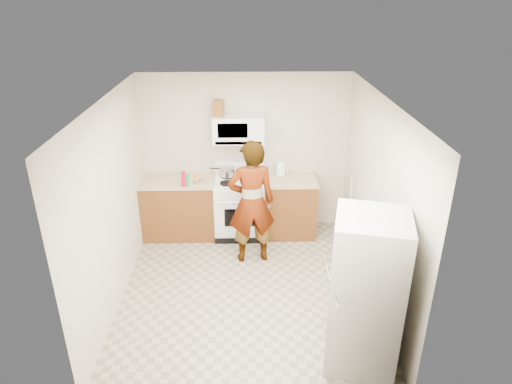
{
  "coord_description": "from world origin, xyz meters",
  "views": [
    {
      "loc": [
        0.0,
        -4.95,
        3.65
      ],
      "look_at": [
        0.14,
        0.55,
        1.15
      ],
      "focal_mm": 32.0,
      "sensor_mm": 36.0,
      "label": 1
    }
  ],
  "objects_px": {
    "fridge": "(366,293)",
    "kettle": "(281,169)",
    "microwave": "(238,129)",
    "gas_range": "(239,206)",
    "saucepan": "(227,171)",
    "person": "(251,203)"
  },
  "relations": [
    {
      "from": "fridge",
      "to": "saucepan",
      "type": "distance_m",
      "value": 3.24
    },
    {
      "from": "gas_range",
      "to": "saucepan",
      "type": "bearing_deg",
      "value": 140.83
    },
    {
      "from": "microwave",
      "to": "person",
      "type": "distance_m",
      "value": 1.2
    },
    {
      "from": "fridge",
      "to": "saucepan",
      "type": "relative_size",
      "value": 6.91
    },
    {
      "from": "person",
      "to": "kettle",
      "type": "height_order",
      "value": "person"
    },
    {
      "from": "fridge",
      "to": "saucepan",
      "type": "xyz_separation_m",
      "value": [
        -1.47,
        2.88,
        0.17
      ]
    },
    {
      "from": "person",
      "to": "gas_range",
      "type": "bearing_deg",
      "value": -84.48
    },
    {
      "from": "microwave",
      "to": "person",
      "type": "xyz_separation_m",
      "value": [
        0.18,
        -0.88,
        -0.8
      ]
    },
    {
      "from": "gas_range",
      "to": "microwave",
      "type": "xyz_separation_m",
      "value": [
        0.0,
        0.13,
        1.21
      ]
    },
    {
      "from": "gas_range",
      "to": "microwave",
      "type": "bearing_deg",
      "value": 90.0
    },
    {
      "from": "kettle",
      "to": "saucepan",
      "type": "distance_m",
      "value": 0.84
    },
    {
      "from": "gas_range",
      "to": "fridge",
      "type": "height_order",
      "value": "fridge"
    },
    {
      "from": "microwave",
      "to": "kettle",
      "type": "xyz_separation_m",
      "value": [
        0.66,
        0.07,
        -0.67
      ]
    },
    {
      "from": "microwave",
      "to": "fridge",
      "type": "relative_size",
      "value": 0.45
    },
    {
      "from": "gas_range",
      "to": "microwave",
      "type": "relative_size",
      "value": 1.49
    },
    {
      "from": "person",
      "to": "kettle",
      "type": "relative_size",
      "value": 9.81
    },
    {
      "from": "fridge",
      "to": "kettle",
      "type": "height_order",
      "value": "fridge"
    },
    {
      "from": "person",
      "to": "fridge",
      "type": "relative_size",
      "value": 1.06
    },
    {
      "from": "gas_range",
      "to": "kettle",
      "type": "height_order",
      "value": "gas_range"
    },
    {
      "from": "microwave",
      "to": "person",
      "type": "height_order",
      "value": "microwave"
    },
    {
      "from": "gas_range",
      "to": "microwave",
      "type": "distance_m",
      "value": 1.22
    },
    {
      "from": "microwave",
      "to": "kettle",
      "type": "relative_size",
      "value": 4.13
    }
  ]
}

